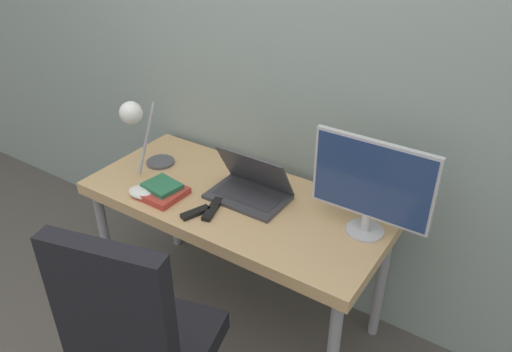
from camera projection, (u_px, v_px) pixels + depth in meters
The scene contains 11 objects.
ground_plane at pixel (200, 351), 2.49m from camera, with size 12.00×12.00×0.00m, color #514C47.
wall_back at pixel (281, 60), 2.33m from camera, with size 8.00×0.05×2.60m.
desk at pixel (236, 210), 2.38m from camera, with size 1.46×0.65×0.74m.
laptop at pixel (250, 188), 2.32m from camera, with size 0.36×0.24×0.23m.
monitor at pixel (372, 184), 2.00m from camera, with size 0.51×0.16×0.43m.
desk_lamp at pixel (138, 125), 2.39m from camera, with size 0.14×0.28×0.40m.
office_chair at pixel (138, 341), 1.77m from camera, with size 0.61×0.59×1.13m.
book_stack at pixel (162, 191), 2.35m from camera, with size 0.20×0.20×0.05m.
tv_remote at pixel (212, 209), 2.24m from camera, with size 0.09×0.18×0.02m.
media_remote at pixel (195, 213), 2.22m from camera, with size 0.09×0.14×0.02m.
game_controller at pixel (142, 192), 2.34m from camera, with size 0.14×0.10×0.04m.
Camera 1 is at (1.16, -1.25, 2.04)m, focal length 35.00 mm.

